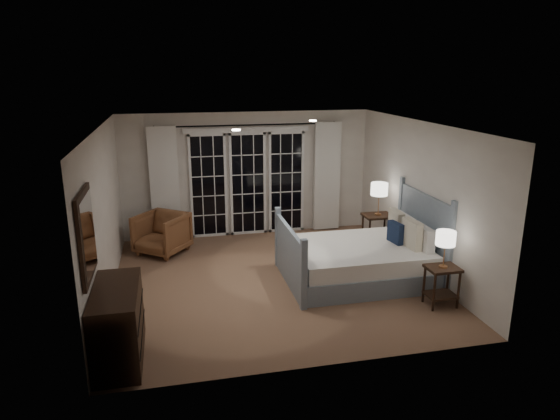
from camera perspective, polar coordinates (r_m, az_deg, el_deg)
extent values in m
plane|color=brown|center=(8.18, -0.79, -8.02)|extent=(5.00, 5.00, 0.00)
plane|color=white|center=(7.53, -0.87, 9.67)|extent=(5.00, 5.00, 0.00)
cube|color=silver|center=(7.67, -19.43, -0.66)|extent=(0.02, 5.00, 2.50)
cube|color=silver|center=(8.61, 15.69, 1.40)|extent=(0.02, 5.00, 2.50)
cube|color=silver|center=(10.15, -3.74, 4.10)|extent=(5.00, 0.02, 2.50)
cube|color=silver|center=(5.46, 4.60, -6.35)|extent=(5.00, 0.02, 2.50)
cube|color=black|center=(10.08, -8.19, 2.72)|extent=(0.66, 0.02, 2.02)
cube|color=black|center=(10.17, -3.69, 2.96)|extent=(0.66, 0.02, 2.02)
cube|color=black|center=(10.32, 0.71, 3.19)|extent=(0.66, 0.02, 2.02)
cube|color=white|center=(9.97, -3.79, 9.12)|extent=(2.50, 0.04, 0.10)
cylinder|color=black|center=(9.90, -3.75, 9.66)|extent=(3.50, 0.03, 0.03)
cube|color=silver|center=(9.94, -13.06, 2.88)|extent=(0.55, 0.10, 2.25)
cube|color=silver|center=(10.44, 5.38, 3.83)|extent=(0.55, 0.10, 2.25)
cylinder|color=white|center=(8.30, 3.77, 10.14)|extent=(0.12, 0.12, 0.01)
cylinder|color=white|center=(7.03, -5.04, 9.09)|extent=(0.12, 0.12, 0.01)
cube|color=gray|center=(8.27, 8.79, -6.75)|extent=(2.15, 1.68, 0.31)
cube|color=white|center=(8.17, 8.88, -4.88)|extent=(2.09, 1.62, 0.26)
cube|color=gray|center=(8.56, 16.05, -2.68)|extent=(0.06, 1.68, 1.36)
cube|color=gray|center=(7.83, 1.09, -5.40)|extent=(0.06, 1.68, 0.94)
cube|color=white|center=(8.18, 15.91, -2.98)|extent=(0.14, 0.60, 0.36)
cube|color=white|center=(8.71, 13.94, -1.67)|extent=(0.14, 0.60, 0.36)
cube|color=#F2E5C7|center=(8.12, 14.81, -2.68)|extent=(0.16, 0.46, 0.45)
cube|color=#F2E5C7|center=(8.60, 13.12, -1.54)|extent=(0.16, 0.46, 0.45)
cube|color=#16223D|center=(8.32, 13.05, -2.53)|extent=(0.15, 0.35, 0.34)
cube|color=black|center=(7.51, 18.12, -6.36)|extent=(0.45, 0.36, 0.04)
cube|color=black|center=(7.67, 17.86, -9.19)|extent=(0.42, 0.33, 0.03)
cylinder|color=black|center=(7.42, 17.21, -9.01)|extent=(0.04, 0.04, 0.56)
cylinder|color=black|center=(7.61, 19.74, -8.61)|extent=(0.04, 0.04, 0.56)
cylinder|color=black|center=(7.65, 16.14, -8.15)|extent=(0.04, 0.04, 0.56)
cylinder|color=black|center=(7.83, 18.61, -7.79)|extent=(0.04, 0.04, 0.56)
cube|color=black|center=(9.48, 11.12, -0.64)|extent=(0.53, 0.42, 0.04)
cube|color=black|center=(9.63, 10.97, -3.36)|extent=(0.49, 0.38, 0.03)
cylinder|color=black|center=(9.35, 10.17, -3.01)|extent=(0.04, 0.04, 0.66)
cylinder|color=black|center=(9.53, 12.65, -2.79)|extent=(0.04, 0.04, 0.66)
cylinder|color=black|center=(9.65, 9.40, -2.38)|extent=(0.04, 0.04, 0.66)
cylinder|color=black|center=(9.82, 11.82, -2.18)|extent=(0.04, 0.04, 0.66)
cylinder|color=#C0814D|center=(7.50, 18.14, -6.15)|extent=(0.12, 0.12, 0.02)
cylinder|color=#C0814D|center=(7.44, 18.25, -4.96)|extent=(0.02, 0.02, 0.31)
cylinder|color=white|center=(7.36, 18.42, -3.08)|extent=(0.28, 0.28, 0.20)
cylinder|color=#C0814D|center=(9.47, 11.13, -0.47)|extent=(0.12, 0.12, 0.02)
cylinder|color=#C0814D|center=(9.42, 11.19, 0.63)|extent=(0.02, 0.02, 0.36)
cylinder|color=white|center=(9.35, 11.29, 2.36)|extent=(0.31, 0.31, 0.23)
imported|color=brown|center=(9.47, -13.37, -2.63)|extent=(1.15, 1.15, 0.76)
cube|color=black|center=(6.26, -18.03, -12.25)|extent=(0.52, 1.25, 0.88)
cube|color=black|center=(6.31, -15.45, -13.36)|extent=(0.01, 1.23, 0.01)
cube|color=black|center=(6.18, -15.65, -11.00)|extent=(0.01, 1.23, 0.01)
cube|color=black|center=(5.87, -21.27, -2.70)|extent=(0.04, 0.85, 1.00)
cube|color=white|center=(5.87, -21.03, -2.69)|extent=(0.01, 0.73, 0.88)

